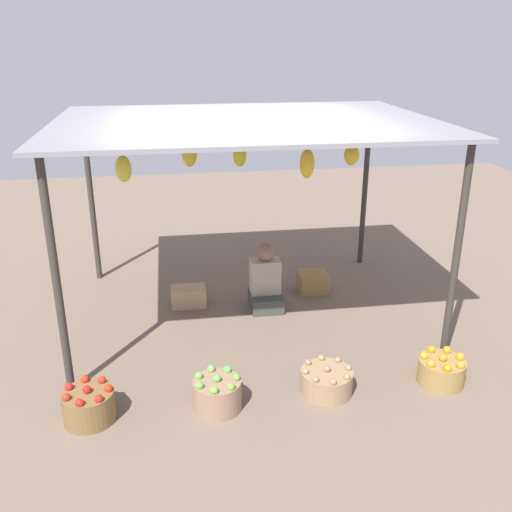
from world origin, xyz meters
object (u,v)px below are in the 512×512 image
Objects in this scene: basket_red_tomatoes at (89,405)px; basket_potatoes at (327,381)px; basket_green_apples at (217,394)px; wooden_crate_near_vendor at (189,296)px; vendor_person at (265,283)px; basket_oranges at (441,370)px; wooden_crate_stacked_rear at (313,282)px.

basket_red_tomatoes is 0.92× the size of basket_potatoes.
basket_green_apples is 2.01m from wooden_crate_near_vendor.
vendor_person is 2.56m from basket_red_tomatoes.
basket_oranges is at bearing -1.03° from basket_potatoes.
basket_green_apples is at bearing -85.57° from wooden_crate_near_vendor.
basket_potatoes is at bearing 178.97° from basket_oranges.
vendor_person is 1.94× the size of wooden_crate_near_vendor.
basket_green_apples reaches higher than basket_potatoes.
wooden_crate_stacked_rear is at bearing 57.54° from basket_green_apples.
basket_green_apples is at bearing -178.27° from basket_oranges.
vendor_person reaches higher than basket_oranges.
wooden_crate_stacked_rear is at bearing 107.51° from basket_oranges.
basket_green_apples is (1.06, -0.01, 0.00)m from basket_red_tomatoes.
vendor_person reaches higher than basket_green_apples.
wooden_crate_stacked_rear is at bearing 6.29° from wooden_crate_near_vendor.
wooden_crate_stacked_rear is at bearing 27.32° from vendor_person.
basket_potatoes is 2.23m from wooden_crate_near_vendor.
basket_oranges reaches higher than wooden_crate_near_vendor.
basket_potatoes is 1.15× the size of wooden_crate_near_vendor.
basket_potatoes is at bearing 2.10° from basket_red_tomatoes.
wooden_crate_near_vendor is (-0.88, 0.17, -0.18)m from vendor_person.
vendor_person is at bearing -10.84° from wooden_crate_near_vendor.
basket_red_tomatoes reaches higher than wooden_crate_near_vendor.
basket_red_tomatoes is 2.04m from basket_potatoes.
basket_potatoes is 2.13m from wooden_crate_stacked_rear.
basket_red_tomatoes is 1.01× the size of basket_oranges.
basket_potatoes is at bearing -81.87° from vendor_person.
vendor_person is at bearing 68.39° from basket_green_apples.
basket_green_apples is 2.05m from basket_oranges.
wooden_crate_stacked_rear is at bearing 41.60° from basket_red_tomatoes.
wooden_crate_stacked_rear is (0.40, 2.09, 0.01)m from basket_potatoes.
basket_red_tomatoes is at bearing -134.31° from vendor_person.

